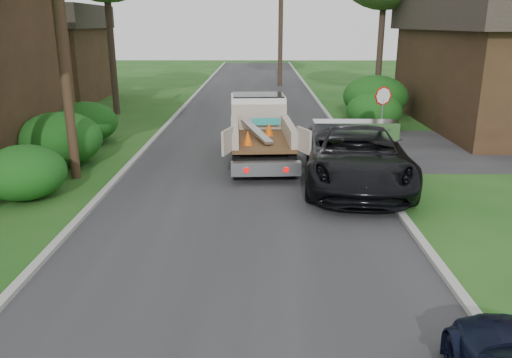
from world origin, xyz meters
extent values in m
plane|color=#184915|center=(0.00, 0.00, 0.00)|extent=(120.00, 120.00, 0.00)
cube|color=#28282B|center=(0.00, 10.00, 0.00)|extent=(8.00, 90.00, 0.02)
cube|color=#9E9E99|center=(-4.10, 10.00, 0.06)|extent=(0.20, 90.00, 0.12)
cube|color=#9E9E99|center=(4.10, 10.00, 0.06)|extent=(0.20, 90.00, 0.12)
cylinder|color=slate|center=(5.20, 9.00, 1.00)|extent=(0.06, 0.06, 2.00)
cylinder|color=#B20A0A|center=(5.20, 9.00, 2.10)|extent=(0.71, 0.32, 0.76)
cylinder|color=#382619|center=(-5.50, 5.00, 5.00)|extent=(0.30, 0.30, 10.00)
cube|color=#372616|center=(-13.50, 22.00, 2.25)|extent=(7.00, 7.00, 4.50)
cube|color=#332B26|center=(-13.50, 22.00, 5.20)|extent=(7.56, 7.56, 1.40)
cube|color=#332B26|center=(-13.50, 22.00, 5.90)|extent=(1.05, 7.56, 0.20)
ellipsoid|color=#0F4110|center=(-6.20, 3.00, 0.77)|extent=(2.34, 2.34, 1.53)
ellipsoid|color=#0F4110|center=(-6.50, 6.50, 0.94)|extent=(2.86, 2.86, 1.87)
ellipsoid|color=#0F4110|center=(-6.80, 10.00, 0.85)|extent=(2.60, 2.60, 1.70)
ellipsoid|color=#0F4110|center=(5.80, 13.00, 0.85)|extent=(2.60, 2.60, 1.70)
ellipsoid|color=#0F4110|center=(6.50, 16.00, 1.10)|extent=(3.38, 3.38, 2.21)
cylinder|color=#2D2119|center=(-7.50, 17.00, 4.50)|extent=(0.36, 0.36, 9.00)
cylinder|color=#2D2119|center=(7.50, 20.00, 4.25)|extent=(0.36, 0.36, 8.50)
cylinder|color=#2D2119|center=(2.00, 30.00, 5.50)|extent=(0.36, 0.36, 11.00)
cylinder|color=black|center=(-0.51, 8.60, 0.42)|extent=(0.33, 0.85, 0.84)
cylinder|color=black|center=(1.26, 8.71, 0.42)|extent=(0.33, 0.85, 0.84)
cylinder|color=black|center=(-0.30, 5.06, 0.42)|extent=(0.33, 0.85, 0.84)
cylinder|color=black|center=(1.47, 5.17, 0.42)|extent=(0.33, 0.85, 0.84)
cube|color=black|center=(0.47, 6.98, 0.58)|extent=(2.18, 5.51, 0.22)
cube|color=white|center=(0.35, 8.93, 1.40)|extent=(2.15, 1.80, 1.45)
cube|color=black|center=(0.35, 8.93, 1.91)|extent=(2.00, 1.65, 0.51)
cube|color=#472D19|center=(0.51, 6.33, 0.93)|extent=(2.25, 3.47, 0.11)
cube|color=beige|center=(0.41, 8.00, 1.45)|extent=(2.05, 0.21, 0.93)
cube|color=beige|center=(-0.42, 6.27, 1.26)|extent=(0.42, 3.18, 0.56)
cube|color=beige|center=(1.44, 6.38, 1.26)|extent=(0.42, 3.18, 0.56)
cube|color=silver|center=(0.63, 4.32, 0.51)|extent=(2.16, 0.45, 0.42)
cube|color=#B20505|center=(0.03, 4.12, 0.51)|extent=(0.15, 0.05, 0.15)
cube|color=#B20505|center=(1.24, 4.19, 0.51)|extent=(0.15, 0.05, 0.15)
cube|color=beige|center=(-0.54, 4.39, 1.35)|extent=(0.31, 0.83, 0.75)
cube|color=beige|center=(1.78, 4.53, 1.35)|extent=(0.40, 0.80, 0.75)
cube|color=silver|center=(0.32, 6.41, 1.25)|extent=(1.14, 2.35, 0.43)
cone|color=#F2590A|center=(0.05, 5.46, 1.22)|extent=(0.36, 0.36, 0.47)
cone|color=#F2590A|center=(0.76, 6.90, 1.22)|extent=(0.36, 0.36, 0.47)
cube|color=#148C84|center=(0.66, 7.78, 1.32)|extent=(1.03, 0.15, 0.26)
imported|color=black|center=(3.40, 4.50, 0.92)|extent=(3.67, 6.87, 1.83)
camera|label=1|loc=(0.46, -10.37, 4.75)|focal=35.00mm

